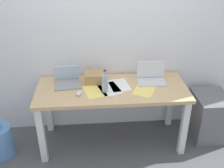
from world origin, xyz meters
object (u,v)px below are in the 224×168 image
object	(u,v)px
beer_bottle	(105,83)
filing_cabinet	(209,116)
computer_mouse	(79,93)
water_cooler_jug	(0,141)
cardboard_box	(95,78)
laptop_right	(151,77)
desk	(112,96)
laptop_left	(67,81)

from	to	relation	value
beer_bottle	filing_cabinet	bearing A→B (deg)	4.20
beer_bottle	filing_cabinet	world-z (taller)	beer_bottle
beer_bottle	filing_cabinet	xyz separation A→B (m)	(1.29, 0.09, -0.57)
computer_mouse	water_cooler_jug	bearing A→B (deg)	-170.71
cardboard_box	filing_cabinet	size ratio (longest dim) A/B	0.39
cardboard_box	beer_bottle	bearing A→B (deg)	-65.26
beer_bottle	cardboard_box	world-z (taller)	beer_bottle
computer_mouse	water_cooler_jug	size ratio (longest dim) A/B	0.24
laptop_right	desk	bearing A→B (deg)	-165.97
desk	laptop_right	xyz separation A→B (m)	(0.47, 0.12, 0.16)
desk	water_cooler_jug	distance (m)	1.38
filing_cabinet	computer_mouse	bearing A→B (deg)	-175.13
laptop_left	water_cooler_jug	size ratio (longest dim) A/B	0.73
water_cooler_jug	laptop_left	bearing A→B (deg)	18.03
desk	laptop_right	distance (m)	0.51
water_cooler_jug	filing_cabinet	bearing A→B (deg)	3.50
laptop_right	computer_mouse	world-z (taller)	laptop_right
laptop_left	water_cooler_jug	bearing A→B (deg)	-161.97
laptop_right	cardboard_box	size ratio (longest dim) A/B	1.45
desk	filing_cabinet	world-z (taller)	desk
laptop_left	cardboard_box	bearing A→B (deg)	6.03
computer_mouse	water_cooler_jug	xyz separation A→B (m)	(-0.93, -0.02, -0.58)
laptop_left	laptop_right	world-z (taller)	laptop_right
laptop_right	computer_mouse	size ratio (longest dim) A/B	3.28
beer_bottle	water_cooler_jug	distance (m)	1.39
water_cooler_jug	filing_cabinet	xyz separation A→B (m)	(2.50, 0.15, 0.10)
beer_bottle	cardboard_box	bearing A→B (deg)	114.74
computer_mouse	filing_cabinet	world-z (taller)	computer_mouse
cardboard_box	filing_cabinet	xyz separation A→B (m)	(1.39, -0.14, -0.52)
laptop_left	cardboard_box	world-z (taller)	laptop_left
filing_cabinet	water_cooler_jug	bearing A→B (deg)	-176.50
computer_mouse	cardboard_box	size ratio (longest dim) A/B	0.44
water_cooler_jug	filing_cabinet	size ratio (longest dim) A/B	0.74
desk	beer_bottle	bearing A→B (deg)	-136.77
desk	laptop_right	world-z (taller)	laptop_right
desk	computer_mouse	world-z (taller)	computer_mouse
laptop_right	water_cooler_jug	distance (m)	1.88
desk	filing_cabinet	bearing A→B (deg)	0.88
desk	laptop_left	distance (m)	0.54
desk	cardboard_box	bearing A→B (deg)	140.10
laptop_left	laptop_right	size ratio (longest dim) A/B	0.94
water_cooler_jug	cardboard_box	bearing A→B (deg)	14.75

